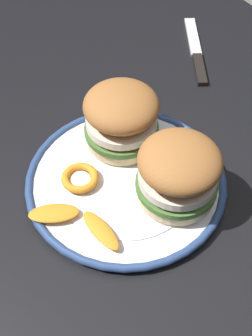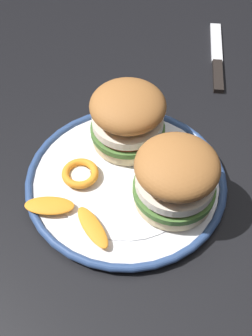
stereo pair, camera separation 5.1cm
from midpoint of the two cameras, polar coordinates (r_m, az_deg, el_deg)
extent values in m
plane|color=slate|center=(1.33, -0.29, -19.27)|extent=(8.00, 8.00, 0.00)
cube|color=black|center=(0.72, -0.51, -0.43)|extent=(1.43, 0.97, 0.03)
cube|color=black|center=(1.53, -0.36, 14.31)|extent=(0.06, 0.06, 0.68)
cylinder|color=white|center=(0.68, -2.13, -1.90)|extent=(0.28, 0.28, 0.01)
torus|color=navy|center=(0.68, -2.15, -1.59)|extent=(0.31, 0.31, 0.01)
cylinder|color=white|center=(0.68, -2.15, -1.54)|extent=(0.22, 0.22, 0.00)
cylinder|color=beige|center=(0.72, -2.62, 4.15)|extent=(0.11, 0.11, 0.02)
cylinder|color=#477033|center=(0.71, -2.66, 4.93)|extent=(0.12, 0.12, 0.01)
cylinder|color=#BC3828|center=(0.70, -2.69, 5.38)|extent=(0.11, 0.11, 0.01)
cylinder|color=silver|center=(0.69, -2.72, 5.96)|extent=(0.11, 0.11, 0.01)
ellipsoid|color=#A36633|center=(0.67, -2.82, 7.95)|extent=(0.12, 0.12, 0.05)
cylinder|color=beige|center=(0.65, 4.24, -2.89)|extent=(0.11, 0.11, 0.02)
cylinder|color=#477033|center=(0.64, 4.31, -2.15)|extent=(0.12, 0.12, 0.01)
cylinder|color=#BC3828|center=(0.63, 4.35, -1.71)|extent=(0.11, 0.11, 0.01)
cylinder|color=silver|center=(0.62, 4.41, -1.16)|extent=(0.11, 0.11, 0.01)
ellipsoid|color=#A36633|center=(0.60, 4.59, 0.79)|extent=(0.12, 0.12, 0.05)
torus|color=orange|center=(0.67, -8.14, -1.37)|extent=(0.06, 0.06, 0.01)
cylinder|color=#F4E5C6|center=(0.67, -8.10, -1.59)|extent=(0.03, 0.03, 0.00)
ellipsoid|color=orange|center=(0.64, -11.59, -5.88)|extent=(0.06, 0.08, 0.01)
ellipsoid|color=orange|center=(0.62, -5.66, -8.15)|extent=(0.08, 0.03, 0.01)
cube|color=silver|center=(0.97, 7.12, 16.45)|extent=(0.12, 0.09, 0.01)
cube|color=black|center=(0.88, 7.86, 12.38)|extent=(0.09, 0.06, 0.01)
camera|label=1|loc=(0.03, -92.23, -2.75)|focal=47.10mm
camera|label=2|loc=(0.03, 87.77, 2.75)|focal=47.10mm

